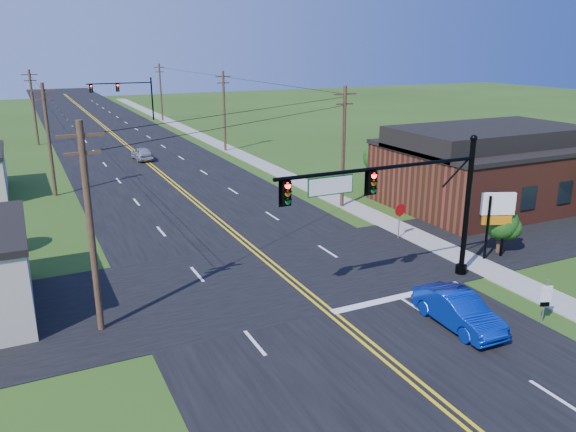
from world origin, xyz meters
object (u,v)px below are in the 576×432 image
route_sign (545,298)px  stop_sign (400,214)px  signal_mast_far (124,93)px  signal_mast_main (398,198)px  blue_car (458,311)px

route_sign → stop_sign: stop_sign is taller
signal_mast_far → stop_sign: bearing=-85.8°
route_sign → stop_sign: bearing=106.7°
signal_mast_main → signal_mast_far: size_ratio=1.03×
signal_mast_far → route_sign: (3.73, -77.83, -3.35)m
signal_mast_far → stop_sign: signal_mast_far is taller
signal_mast_main → blue_car: 6.00m
blue_car → route_sign: size_ratio=2.25×
signal_mast_far → stop_sign: size_ratio=4.75×
blue_car → signal_mast_far: bearing=91.7°
blue_car → stop_sign: stop_sign is taller
route_sign → stop_sign: 12.00m
blue_car → signal_mast_main: bearing=93.8°
signal_mast_main → signal_mast_far: bearing=89.9°
signal_mast_main → route_sign: (3.83, -5.83, -3.56)m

